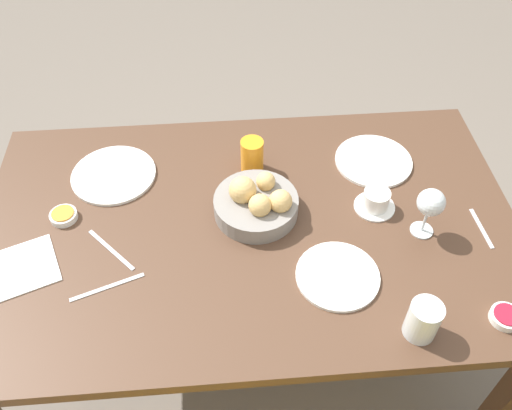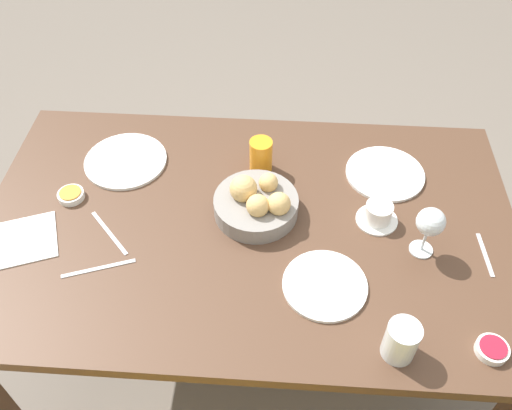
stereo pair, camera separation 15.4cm
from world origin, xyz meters
name	(u,v)px [view 1 (the left image)]	position (x,y,z in m)	size (l,w,h in m)	color
ground_plane	(252,352)	(0.00, 0.00, 0.00)	(10.00, 10.00, 0.00)	#6B6056
dining_table	(251,244)	(0.00, 0.00, 0.68)	(1.53, 0.93, 0.77)	#4C3323
bread_basket	(257,203)	(-0.02, -0.04, 0.81)	(0.24, 0.24, 0.12)	gray
plate_near_left	(373,161)	(-0.41, -0.22, 0.78)	(0.24, 0.24, 0.01)	white
plate_near_right	(114,175)	(0.41, -0.23, 0.78)	(0.26, 0.26, 0.01)	white
plate_far_center	(338,276)	(-0.21, 0.20, 0.78)	(0.22, 0.22, 0.01)	white
juice_glass	(252,156)	(-0.02, -0.22, 0.83)	(0.07, 0.07, 0.11)	orange
water_tumbler	(423,320)	(-0.38, 0.37, 0.83)	(0.08, 0.08, 0.11)	silver
wine_glass	(431,204)	(-0.48, 0.07, 0.89)	(0.08, 0.08, 0.16)	silver
coffee_cup	(376,201)	(-0.37, -0.03, 0.80)	(0.12, 0.12, 0.06)	white
jam_bowl_berry	(506,317)	(-0.60, 0.36, 0.79)	(0.08, 0.08, 0.02)	white
jam_bowl_honey	(64,216)	(0.53, -0.06, 0.79)	(0.08, 0.08, 0.02)	white
fork_silver	(111,250)	(0.39, 0.06, 0.77)	(0.14, 0.15, 0.00)	#B7B7BC
knife_silver	(107,287)	(0.38, 0.19, 0.77)	(0.19, 0.08, 0.00)	#B7B7BC
spoon_coffee	(481,228)	(-0.65, 0.07, 0.77)	(0.02, 0.15, 0.00)	#B7B7BC
napkin	(23,267)	(0.61, 0.11, 0.78)	(0.22, 0.22, 0.00)	white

